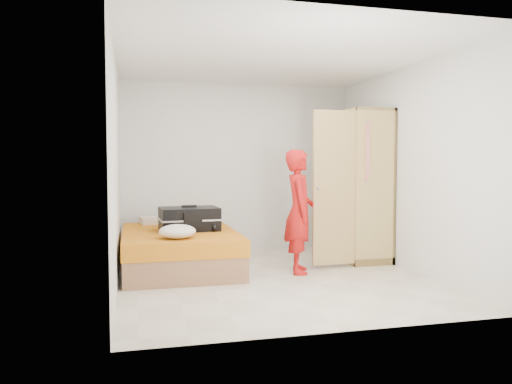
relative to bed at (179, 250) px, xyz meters
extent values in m
plane|color=beige|center=(1.05, -0.76, -0.25)|extent=(4.00, 4.00, 0.00)
plane|color=white|center=(1.05, -0.76, 2.35)|extent=(4.00, 4.00, 0.00)
cube|color=white|center=(1.05, 1.24, 1.05)|extent=(3.60, 0.02, 2.60)
cube|color=white|center=(1.05, -2.76, 1.05)|extent=(3.60, 0.02, 2.60)
cube|color=white|center=(-0.75, -0.76, 1.05)|extent=(0.02, 4.00, 2.60)
cube|color=white|center=(2.85, -0.76, 1.05)|extent=(0.02, 4.00, 2.60)
cube|color=#986445|center=(0.00, 0.00, -0.10)|extent=(1.40, 2.00, 0.30)
cube|color=orange|center=(0.00, 0.00, 0.15)|extent=(1.42, 2.02, 0.20)
cube|color=#D7BF69|center=(2.82, 0.14, 0.80)|extent=(0.04, 1.20, 2.10)
cube|color=#D7BF69|center=(2.55, -0.44, 0.80)|extent=(0.58, 0.04, 2.10)
cube|color=#D7BF69|center=(2.55, 0.72, 0.80)|extent=(0.58, 0.04, 2.10)
cube|color=#D7BF69|center=(2.55, 0.14, 1.83)|extent=(0.58, 1.20, 0.04)
cube|color=tan|center=(2.55, 0.14, -0.20)|extent=(0.58, 1.20, 0.10)
cube|color=#D7BF69|center=(2.28, 0.44, 0.80)|extent=(0.04, 0.59, 2.00)
cube|color=#D7BF69|center=(1.97, -0.44, 0.80)|extent=(0.59, 0.06, 2.00)
cylinder|color=#B2B2B7|center=(2.55, 0.14, 1.67)|extent=(0.02, 1.10, 0.02)
imported|color=red|center=(1.44, -0.57, 0.52)|extent=(0.49, 0.63, 1.54)
cube|color=black|center=(0.13, 0.02, 0.40)|extent=(0.77, 0.57, 0.30)
cube|color=black|center=(0.13, 0.02, 0.56)|extent=(0.19, 0.06, 0.03)
ellipsoid|color=white|center=(-0.08, -0.67, 0.33)|extent=(0.43, 0.43, 0.16)
cube|color=white|center=(-0.20, 0.85, 0.30)|extent=(0.59, 0.38, 0.10)
camera|label=1|loc=(-0.58, -6.45, 1.11)|focal=35.00mm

